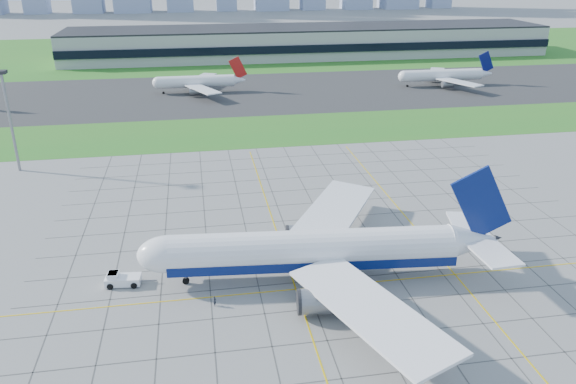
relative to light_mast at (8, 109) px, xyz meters
name	(u,v)px	position (x,y,z in m)	size (l,w,h in m)	color
ground	(351,278)	(70.00, -65.00, -16.18)	(1400.00, 1400.00, 0.00)	gray
grass_median	(275,130)	(70.00, 25.00, -16.16)	(700.00, 35.00, 0.04)	#257521
asphalt_taxiway	(255,92)	(70.00, 80.00, -16.15)	(700.00, 75.00, 0.04)	#383838
grass_far	(234,51)	(70.00, 190.00, -16.16)	(700.00, 145.00, 0.04)	#257521
apron_markings	(337,247)	(70.43, -53.91, -16.17)	(120.00, 130.00, 0.03)	#474744
terminal	(309,41)	(110.00, 164.87, -8.29)	(260.00, 43.00, 15.80)	#B7B7B2
light_mast	(8,109)	(0.00, 0.00, 0.00)	(2.50, 2.50, 25.60)	gray
airliner	(315,250)	(63.76, -64.14, -10.78)	(62.72, 63.32, 19.74)	white
pushback_tug	(121,279)	(31.48, -60.70, -15.13)	(8.58, 3.41, 2.36)	white
crew_near	(215,301)	(46.58, -69.52, -15.33)	(0.62, 0.41, 1.70)	black
distant_jet_1	(198,82)	(47.43, 82.95, -11.70)	(35.58, 42.66, 14.08)	white
distant_jet_2	(444,75)	(150.53, 78.97, -11.70)	(40.09, 42.66, 14.08)	white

